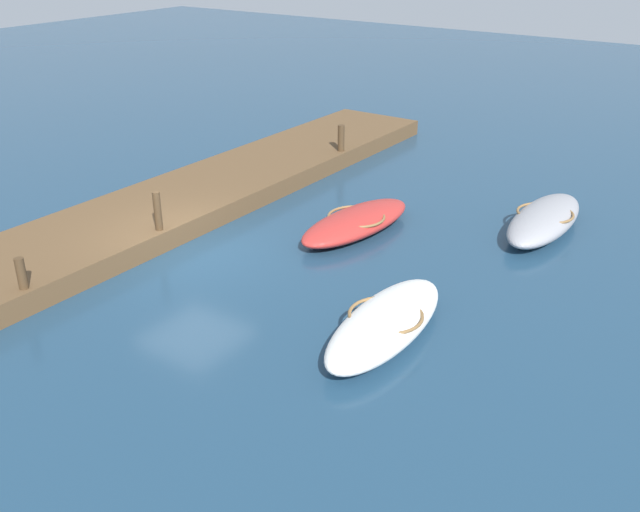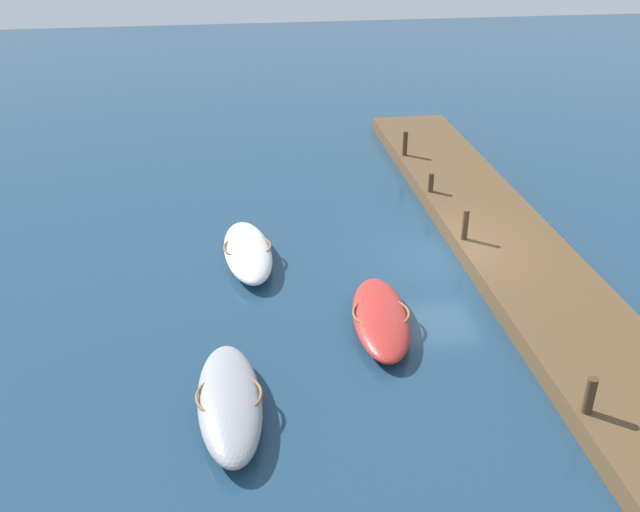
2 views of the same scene
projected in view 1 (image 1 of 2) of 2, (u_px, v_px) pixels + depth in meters
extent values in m
plane|color=navy|center=(189.00, 253.00, 18.07)|extent=(84.00, 84.00, 0.00)
cube|color=brown|center=(129.00, 224.00, 19.09)|extent=(26.47, 3.41, 0.54)
ellipsoid|color=#B72D28|center=(356.00, 222.00, 19.13)|extent=(4.21, 1.90, 0.59)
torus|color=olive|center=(356.00, 216.00, 19.06)|extent=(1.71, 1.71, 0.07)
ellipsoid|color=white|center=(385.00, 323.00, 14.24)|extent=(4.22, 1.71, 0.67)
torus|color=olive|center=(386.00, 315.00, 14.16)|extent=(1.61, 1.61, 0.07)
ellipsoid|color=#939399|center=(544.00, 220.00, 19.17)|extent=(4.24, 1.54, 0.69)
torus|color=olive|center=(545.00, 213.00, 19.09)|extent=(1.54, 1.54, 0.07)
cylinder|color=#47331E|center=(341.00, 138.00, 24.07)|extent=(0.23, 0.23, 0.89)
cylinder|color=#47331E|center=(158.00, 211.00, 17.84)|extent=(0.19, 0.19, 1.01)
cylinder|color=#47331E|center=(21.00, 273.00, 15.01)|extent=(0.20, 0.20, 0.70)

